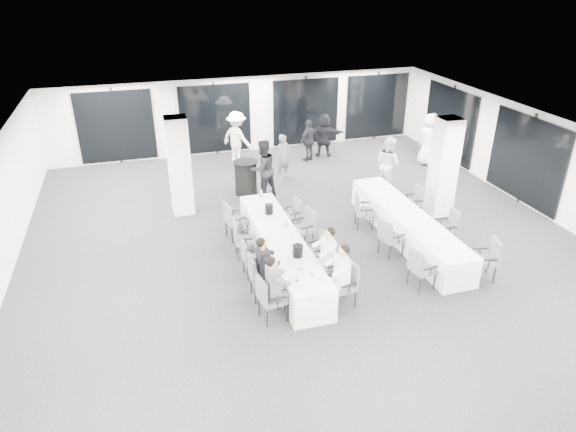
% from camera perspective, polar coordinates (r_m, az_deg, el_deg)
% --- Properties ---
extents(room, '(14.04, 16.04, 2.84)m').
position_cam_1_polar(room, '(13.52, 4.70, 4.10)').
color(room, black).
rests_on(room, ground).
extents(column_left, '(0.60, 0.60, 2.80)m').
position_cam_1_polar(column_left, '(14.66, -11.97, 5.45)').
color(column_left, white).
rests_on(column_left, floor).
extents(column_right, '(0.60, 0.60, 2.80)m').
position_cam_1_polar(column_right, '(14.90, 16.89, 5.20)').
color(column_right, white).
rests_on(column_right, floor).
extents(banquet_table_main, '(0.90, 5.00, 0.75)m').
position_cam_1_polar(banquet_table_main, '(12.16, -0.78, -3.79)').
color(banquet_table_main, silver).
rests_on(banquet_table_main, floor).
extents(banquet_table_side, '(0.90, 5.00, 0.75)m').
position_cam_1_polar(banquet_table_side, '(13.57, 13.07, -1.16)').
color(banquet_table_side, silver).
rests_on(banquet_table_side, floor).
extents(cocktail_table, '(0.77, 0.77, 1.07)m').
position_cam_1_polar(cocktail_table, '(15.91, -4.71, 4.27)').
color(cocktail_table, black).
rests_on(cocktail_table, floor).
extents(chair_main_left_near, '(0.57, 0.61, 0.99)m').
position_cam_1_polar(chair_main_left_near, '(10.24, -2.20, -8.88)').
color(chair_main_left_near, '#54565C').
rests_on(chair_main_left_near, floor).
extents(chair_main_left_second, '(0.51, 0.58, 1.01)m').
position_cam_1_polar(chair_main_left_second, '(10.89, -3.29, -6.53)').
color(chair_main_left_second, '#54565C').
rests_on(chair_main_left_second, floor).
extents(chair_main_left_mid, '(0.46, 0.51, 0.88)m').
position_cam_1_polar(chair_main_left_mid, '(11.66, -4.26, -4.59)').
color(chair_main_left_mid, '#54565C').
rests_on(chair_main_left_mid, floor).
extents(chair_main_left_fourth, '(0.50, 0.55, 0.92)m').
position_cam_1_polar(chair_main_left_fourth, '(12.43, -5.23, -2.41)').
color(chair_main_left_fourth, '#54565C').
rests_on(chair_main_left_fourth, floor).
extents(chair_main_left_far, '(0.59, 0.63, 1.00)m').
position_cam_1_polar(chair_main_left_far, '(13.26, -6.15, -0.28)').
color(chair_main_left_far, '#54565C').
rests_on(chair_main_left_far, floor).
extents(chair_main_right_near, '(0.57, 0.61, 0.98)m').
position_cam_1_polar(chair_main_right_near, '(10.74, 6.44, -7.24)').
color(chair_main_right_near, '#54565C').
rests_on(chair_main_right_near, floor).
extents(chair_main_right_second, '(0.55, 0.59, 0.96)m').
position_cam_1_polar(chair_main_right_second, '(11.36, 4.90, -5.22)').
color(chair_main_right_second, '#54565C').
rests_on(chair_main_right_second, floor).
extents(chair_main_right_mid, '(0.49, 0.53, 0.87)m').
position_cam_1_polar(chair_main_right_mid, '(12.02, 3.50, -3.55)').
color(chair_main_right_mid, '#54565C').
rests_on(chair_main_right_mid, floor).
extents(chair_main_right_fourth, '(0.57, 0.61, 0.98)m').
position_cam_1_polar(chair_main_right_fourth, '(12.89, 1.92, -1.04)').
color(chair_main_right_fourth, '#54565C').
rests_on(chair_main_right_fourth, floor).
extents(chair_main_right_far, '(0.52, 0.54, 0.86)m').
position_cam_1_polar(chair_main_right_far, '(13.71, 0.62, 0.42)').
color(chair_main_right_far, '#54565C').
rests_on(chair_main_right_far, floor).
extents(chair_side_left_near, '(0.56, 0.60, 0.97)m').
position_cam_1_polar(chair_side_left_near, '(11.55, 14.43, -5.45)').
color(chair_side_left_near, '#54565C').
rests_on(chair_side_left_near, floor).
extents(chair_side_left_mid, '(0.59, 0.62, 0.98)m').
position_cam_1_polar(chair_side_left_mid, '(12.64, 11.17, -2.16)').
color(chair_side_left_mid, '#54565C').
rests_on(chair_side_left_mid, floor).
extents(chair_side_left_far, '(0.58, 0.61, 0.95)m').
position_cam_1_polar(chair_side_left_far, '(13.93, 8.19, 0.79)').
color(chair_side_left_far, '#54565C').
rests_on(chair_side_left_far, floor).
extents(chair_side_right_near, '(0.60, 0.62, 0.98)m').
position_cam_1_polar(chair_side_right_near, '(12.36, 21.34, -4.26)').
color(chair_side_right_near, '#54565C').
rests_on(chair_side_right_near, floor).
extents(chair_side_right_mid, '(0.54, 0.59, 0.98)m').
position_cam_1_polar(chair_side_right_mid, '(13.48, 17.39, -1.03)').
color(chair_side_right_mid, '#54565C').
rests_on(chair_side_right_mid, floor).
extents(chair_side_right_far, '(0.49, 0.55, 0.94)m').
position_cam_1_polar(chair_side_right_far, '(14.76, 13.89, 1.74)').
color(chair_side_right_far, '#54565C').
rests_on(chair_side_right_far, floor).
extents(seated_guest_a, '(0.50, 0.38, 1.44)m').
position_cam_1_polar(seated_guest_a, '(10.15, -1.32, -7.55)').
color(seated_guest_a, '#525459').
rests_on(seated_guest_a, floor).
extents(seated_guest_b, '(0.50, 0.38, 1.44)m').
position_cam_1_polar(seated_guest_b, '(10.79, -2.44, -5.32)').
color(seated_guest_b, black).
rests_on(seated_guest_b, floor).
extents(seated_guest_c, '(0.50, 0.38, 1.44)m').
position_cam_1_polar(seated_guest_c, '(10.54, 5.70, -6.29)').
color(seated_guest_c, white).
rests_on(seated_guest_c, floor).
extents(seated_guest_d, '(0.50, 0.38, 1.44)m').
position_cam_1_polar(seated_guest_d, '(11.16, 4.18, -4.21)').
color(seated_guest_d, white).
rests_on(seated_guest_d, floor).
extents(standing_guest_a, '(0.77, 0.71, 1.71)m').
position_cam_1_polar(standing_guest_a, '(16.95, -0.49, 6.90)').
color(standing_guest_a, '#525459').
rests_on(standing_guest_a, floor).
extents(standing_guest_b, '(1.14, 0.93, 2.04)m').
position_cam_1_polar(standing_guest_b, '(15.52, -2.81, 5.67)').
color(standing_guest_b, black).
rests_on(standing_guest_b, floor).
extents(standing_guest_c, '(1.40, 1.52, 2.13)m').
position_cam_1_polar(standing_guest_c, '(18.38, -5.71, 9.00)').
color(standing_guest_c, white).
rests_on(standing_guest_c, floor).
extents(standing_guest_d, '(1.17, 1.01, 1.73)m').
position_cam_1_polar(standing_guest_d, '(18.62, 2.36, 8.70)').
color(standing_guest_d, black).
rests_on(standing_guest_d, floor).
extents(standing_guest_e, '(1.00, 1.18, 2.10)m').
position_cam_1_polar(standing_guest_e, '(18.84, 15.47, 8.56)').
color(standing_guest_e, white).
rests_on(standing_guest_e, floor).
extents(standing_guest_f, '(1.79, 1.14, 1.82)m').
position_cam_1_polar(standing_guest_f, '(19.14, 4.02, 9.28)').
color(standing_guest_f, black).
rests_on(standing_guest_f, floor).
extents(standing_guest_h, '(0.83, 1.07, 1.94)m').
position_cam_1_polar(standing_guest_h, '(16.38, 11.07, 6.14)').
color(standing_guest_h, white).
rests_on(standing_guest_h, floor).
extents(ice_bucket_near, '(0.23, 0.23, 0.26)m').
position_cam_1_polar(ice_bucket_near, '(11.11, 1.09, -3.89)').
color(ice_bucket_near, black).
rests_on(ice_bucket_near, banquet_table_main).
extents(ice_bucket_far, '(0.21, 0.21, 0.24)m').
position_cam_1_polar(ice_bucket_far, '(13.01, -2.12, 0.77)').
color(ice_bucket_far, black).
rests_on(ice_bucket_far, banquet_table_main).
extents(water_bottle_a, '(0.07, 0.07, 0.21)m').
position_cam_1_polar(water_bottle_a, '(10.21, 1.02, -7.04)').
color(water_bottle_a, silver).
rests_on(water_bottle_a, banquet_table_main).
extents(water_bottle_b, '(0.07, 0.07, 0.21)m').
position_cam_1_polar(water_bottle_b, '(12.33, -0.21, -0.81)').
color(water_bottle_b, silver).
rests_on(water_bottle_b, banquet_table_main).
extents(water_bottle_c, '(0.07, 0.07, 0.23)m').
position_cam_1_polar(water_bottle_c, '(13.85, -3.02, 2.36)').
color(water_bottle_c, silver).
rests_on(water_bottle_c, banquet_table_main).
extents(plate_a, '(0.19, 0.19, 0.03)m').
position_cam_1_polar(plate_a, '(10.69, 1.43, -5.96)').
color(plate_a, white).
rests_on(plate_a, banquet_table_main).
extents(plate_b, '(0.18, 0.18, 0.03)m').
position_cam_1_polar(plate_b, '(10.51, 2.70, -6.61)').
color(plate_b, white).
rests_on(plate_b, banquet_table_main).
extents(plate_c, '(0.21, 0.21, 0.03)m').
position_cam_1_polar(plate_c, '(11.38, 0.73, -3.82)').
color(plate_c, white).
rests_on(plate_c, banquet_table_main).
extents(wine_glass, '(0.08, 0.08, 0.22)m').
position_cam_1_polar(wine_glass, '(10.18, 3.91, -6.80)').
color(wine_glass, silver).
rests_on(wine_glass, banquet_table_main).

